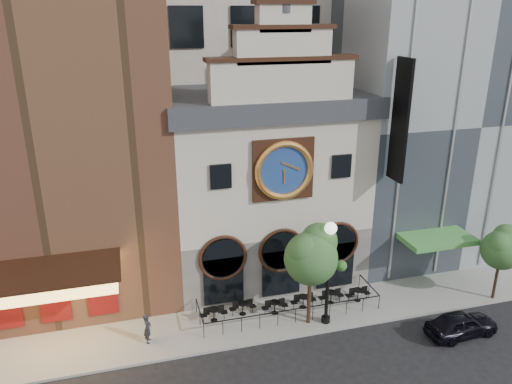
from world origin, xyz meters
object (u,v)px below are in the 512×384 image
Objects in this scene: bistro_2 at (275,306)px; car_right at (461,324)px; bistro_1 at (243,307)px; lamppost at (329,262)px; tree_left at (312,254)px; bistro_3 at (303,301)px; bistro_4 at (331,296)px; bistro_5 at (358,294)px; tree_right at (502,247)px; pedestrian at (147,328)px; bistro_0 at (214,314)px.

car_right is (9.41, -4.55, 0.09)m from bistro_2.
lamppost is at bearing -24.57° from bistro_1.
bistro_1 is 0.38× the size of car_right.
tree_left is at bearing -26.55° from bistro_1.
bistro_3 is 0.25× the size of lamppost.
bistro_4 is 1.71m from bistro_5.
bistro_1 is 1.00× the size of bistro_5.
bistro_3 is 3.51m from bistro_5.
bistro_1 is 7.21m from bistro_5.
car_right is at bearing -39.12° from bistro_4.
tree_left reaches higher than car_right.
car_right is at bearing -22.41° from tree_left.
tree_right is (4.26, 2.55, 2.96)m from car_right.
bistro_3 and bistro_4 have the same top height.
bistro_5 is at bearing 38.53° from car_right.
bistro_4 is 0.92× the size of pedestrian.
bistro_5 is 0.33× the size of tree_right.
car_right is at bearing -47.80° from bistro_5.
bistro_5 is 0.38× the size of car_right.
pedestrian is 0.36× the size of tree_right.
bistro_4 is at bearing 36.43° from tree_left.
bistro_0 and bistro_4 have the same top height.
pedestrian reaches higher than bistro_5.
bistro_0 is at bearing 66.18° from car_right.
bistro_3 is 1.00× the size of bistro_5.
bistro_2 is 0.38× the size of car_right.
bistro_3 is 1.81m from bistro_4.
tree_right reaches higher than bistro_3.
bistro_1 is 0.27× the size of tree_left.
lamppost is (2.56, -1.62, 3.40)m from bistro_2.
bistro_2 is 7.45m from pedestrian.
bistro_0 is 0.33× the size of tree_right.
pedestrian is at bearing -176.89° from bistro_5.
lamppost reaches higher than bistro_3.
car_right is (11.26, -4.95, 0.09)m from bistro_1.
car_right is (13.01, -4.78, 0.09)m from bistro_0.
tree_left is at bearing 176.91° from tree_right.
lamppost is 1.31× the size of tree_right.
bistro_0 is 3.94m from pedestrian.
pedestrian is at bearing 176.65° from tree_right.
tree_right is (11.10, -0.38, -0.35)m from lamppost.
bistro_1 is at bearing 179.27° from lamppost.
tree_left is 1.24× the size of tree_right.
bistro_3 is 9.29m from pedestrian.
bistro_0 is 3.61m from bistro_2.
bistro_1 is at bearing 171.23° from tree_right.
lamppost is at bearing -121.79° from bistro_4.
tree_left is (3.50, -1.75, 3.90)m from bistro_1.
tree_left reaches higher than pedestrian.
pedestrian is 10.44m from lamppost.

